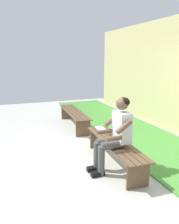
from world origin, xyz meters
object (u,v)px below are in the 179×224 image
object	(u,v)px
bench_near	(115,147)
bench_far	(74,115)
book_open	(102,130)
apple	(111,133)
person_seated	(115,132)

from	to	relation	value
bench_near	bench_far	distance (m)	2.41
book_open	apple	bearing A→B (deg)	-170.29
person_seated	book_open	xyz separation A→B (m)	(0.85, -0.14, -0.24)
bench_near	person_seated	size ratio (longest dim) A/B	1.52
bench_near	book_open	xyz separation A→B (m)	(0.66, -0.04, 0.10)
bench_far	bench_near	bearing A→B (deg)	-180.00
person_seated	bench_far	bearing A→B (deg)	-2.16
bench_near	apple	distance (m)	0.37
bench_far	apple	distance (m)	2.08
apple	bench_near	bearing A→B (deg)	166.01
bench_far	apple	world-z (taller)	apple
person_seated	book_open	distance (m)	0.89
bench_near	apple	xyz separation A→B (m)	(0.34, -0.08, 0.14)
bench_near	book_open	distance (m)	0.67
bench_far	person_seated	size ratio (longest dim) A/B	1.59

